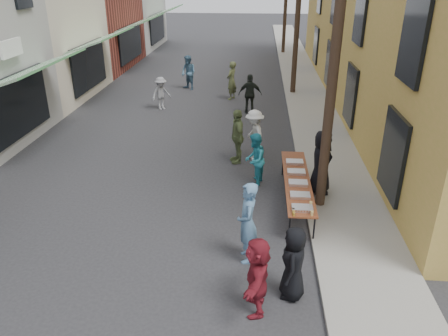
# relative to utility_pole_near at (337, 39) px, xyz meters

# --- Properties ---
(ground) EXTENTS (120.00, 120.00, 0.00)m
(ground) POSITION_rel_utility_pole_near_xyz_m (-4.30, -3.00, -4.50)
(ground) COLOR #28282B
(ground) RESTS_ON ground
(sidewalk) EXTENTS (2.20, 60.00, 0.10)m
(sidewalk) POSITION_rel_utility_pole_near_xyz_m (0.70, 12.00, -4.45)
(sidewalk) COLOR gray
(sidewalk) RESTS_ON ground
(storefront_row) EXTENTS (8.00, 37.00, 9.00)m
(storefront_row) POSITION_rel_utility_pole_near_xyz_m (-14.30, 11.96, -0.38)
(storefront_row) COLOR maroon
(storefront_row) RESTS_ON ground
(utility_pole_near) EXTENTS (0.26, 0.26, 9.00)m
(utility_pole_near) POSITION_rel_utility_pole_near_xyz_m (0.00, 0.00, 0.00)
(utility_pole_near) COLOR #2D2116
(utility_pole_near) RESTS_ON ground
(utility_pole_mid) EXTENTS (0.26, 0.26, 9.00)m
(utility_pole_mid) POSITION_rel_utility_pole_near_xyz_m (0.00, 12.00, 0.00)
(utility_pole_mid) COLOR #2D2116
(utility_pole_mid) RESTS_ON ground
(serving_table) EXTENTS (0.70, 4.00, 0.75)m
(serving_table) POSITION_rel_utility_pole_near_xyz_m (-0.65, 0.12, -3.79)
(serving_table) COLOR brown
(serving_table) RESTS_ON ground
(catering_tray_sausage) EXTENTS (0.50, 0.33, 0.08)m
(catering_tray_sausage) POSITION_rel_utility_pole_near_xyz_m (-0.65, -1.53, -3.71)
(catering_tray_sausage) COLOR maroon
(catering_tray_sausage) RESTS_ON serving_table
(catering_tray_foil_b) EXTENTS (0.50, 0.33, 0.08)m
(catering_tray_foil_b) POSITION_rel_utility_pole_near_xyz_m (-0.65, -0.88, -3.71)
(catering_tray_foil_b) COLOR #B2B2B7
(catering_tray_foil_b) RESTS_ON serving_table
(catering_tray_buns) EXTENTS (0.50, 0.33, 0.08)m
(catering_tray_buns) POSITION_rel_utility_pole_near_xyz_m (-0.65, -0.18, -3.71)
(catering_tray_buns) COLOR tan
(catering_tray_buns) RESTS_ON serving_table
(catering_tray_foil_d) EXTENTS (0.50, 0.33, 0.08)m
(catering_tray_foil_d) POSITION_rel_utility_pole_near_xyz_m (-0.65, 0.52, -3.71)
(catering_tray_foil_d) COLOR #B2B2B7
(catering_tray_foil_d) RESTS_ON serving_table
(catering_tray_buns_end) EXTENTS (0.50, 0.33, 0.08)m
(catering_tray_buns_end) POSITION_rel_utility_pole_near_xyz_m (-0.65, 1.22, -3.71)
(catering_tray_buns_end) COLOR tan
(catering_tray_buns_end) RESTS_ON serving_table
(condiment_jar_a) EXTENTS (0.07, 0.07, 0.08)m
(condiment_jar_a) POSITION_rel_utility_pole_near_xyz_m (-0.87, -1.83, -3.71)
(condiment_jar_a) COLOR #A57F26
(condiment_jar_a) RESTS_ON serving_table
(condiment_jar_b) EXTENTS (0.07, 0.07, 0.08)m
(condiment_jar_b) POSITION_rel_utility_pole_near_xyz_m (-0.87, -1.73, -3.71)
(condiment_jar_b) COLOR #A57F26
(condiment_jar_b) RESTS_ON serving_table
(condiment_jar_c) EXTENTS (0.07, 0.07, 0.08)m
(condiment_jar_c) POSITION_rel_utility_pole_near_xyz_m (-0.87, -1.63, -3.71)
(condiment_jar_c) COLOR #A57F26
(condiment_jar_c) RESTS_ON serving_table
(cup_stack) EXTENTS (0.08, 0.08, 0.12)m
(cup_stack) POSITION_rel_utility_pole_near_xyz_m (-0.45, -1.78, -3.69)
(cup_stack) COLOR tan
(cup_stack) RESTS_ON serving_table
(guest_front_a) EXTENTS (0.63, 0.84, 1.57)m
(guest_front_a) POSITION_rel_utility_pole_near_xyz_m (-0.99, -3.69, -3.71)
(guest_front_a) COLOR black
(guest_front_a) RESTS_ON ground
(guest_front_b) EXTENTS (0.52, 0.74, 1.90)m
(guest_front_b) POSITION_rel_utility_pole_near_xyz_m (-1.93, -2.55, -3.55)
(guest_front_b) COLOR #527A9F
(guest_front_b) RESTS_ON ground
(guest_front_c) EXTENTS (0.77, 0.90, 1.63)m
(guest_front_c) POSITION_rel_utility_pole_near_xyz_m (-1.84, 1.24, -3.68)
(guest_front_c) COLOR teal
(guest_front_c) RESTS_ON ground
(guest_front_d) EXTENTS (0.94, 1.26, 1.74)m
(guest_front_d) POSITION_rel_utility_pole_near_xyz_m (-1.88, 3.24, -3.63)
(guest_front_d) COLOR silver
(guest_front_d) RESTS_ON ground
(guest_front_e) EXTENTS (0.71, 1.16, 1.85)m
(guest_front_e) POSITION_rel_utility_pole_near_xyz_m (-2.44, 2.90, -3.58)
(guest_front_e) COLOR #5C6D3F
(guest_front_e) RESTS_ON ground
(guest_queue_back) EXTENTS (0.48, 1.49, 1.61)m
(guest_queue_back) POSITION_rel_utility_pole_near_xyz_m (-1.70, -4.16, -3.70)
(guest_queue_back) COLOR maroon
(guest_queue_back) RESTS_ON ground
(server) EXTENTS (0.61, 0.92, 1.87)m
(server) POSITION_rel_utility_pole_near_xyz_m (0.05, 0.72, -3.47)
(server) COLOR black
(server) RESTS_ON sidewalk
(passerby_left) EXTENTS (1.09, 1.09, 1.51)m
(passerby_left) POSITION_rel_utility_pole_near_xyz_m (-6.27, 8.72, -3.74)
(passerby_left) COLOR gray
(passerby_left) RESTS_ON ground
(passerby_mid) EXTENTS (1.06, 0.49, 1.77)m
(passerby_mid) POSITION_rel_utility_pole_near_xyz_m (-2.16, 8.46, -3.61)
(passerby_mid) COLOR black
(passerby_mid) RESTS_ON ground
(passerby_right) EXTENTS (0.68, 0.81, 1.88)m
(passerby_right) POSITION_rel_utility_pole_near_xyz_m (-3.14, 10.71, -3.56)
(passerby_right) COLOR #4E5632
(passerby_right) RESTS_ON ground
(passerby_far) EXTENTS (1.12, 1.09, 1.81)m
(passerby_far) POSITION_rel_utility_pole_near_xyz_m (-5.58, 12.48, -3.59)
(passerby_far) COLOR #466B87
(passerby_far) RESTS_ON ground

